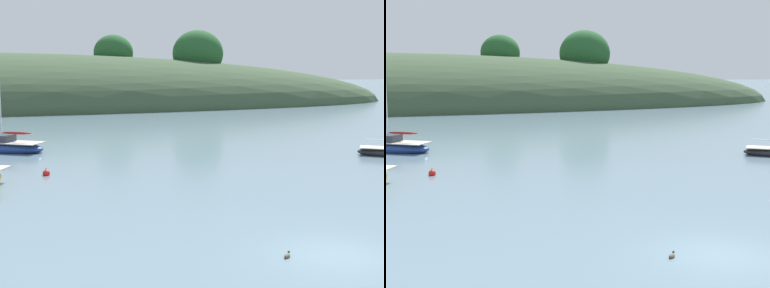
% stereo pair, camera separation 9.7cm
% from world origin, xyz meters
% --- Properties ---
extents(ground_plane, '(400.00, 400.00, 0.00)m').
position_xyz_m(ground_plane, '(0.00, 0.00, 0.00)').
color(ground_plane, slate).
extents(sailboat_navy_dinghy, '(6.58, 5.13, 9.15)m').
position_xyz_m(sailboat_navy_dinghy, '(-12.81, 27.83, 0.40)').
color(sailboat_navy_dinghy, navy).
rests_on(sailboat_navy_dinghy, ground).
extents(mooring_buoy_channel, '(0.44, 0.44, 0.54)m').
position_xyz_m(mooring_buoy_channel, '(-9.83, 17.37, 0.12)').
color(mooring_buoy_channel, red).
rests_on(mooring_buoy_channel, ground).
extents(duck_lead, '(0.37, 0.37, 0.24)m').
position_xyz_m(duck_lead, '(-1.79, 0.19, 0.05)').
color(duck_lead, brown).
rests_on(duck_lead, ground).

